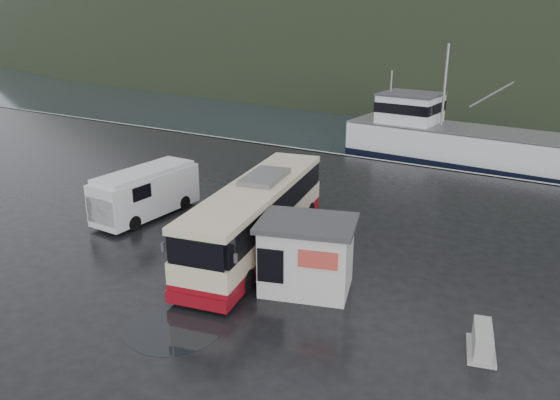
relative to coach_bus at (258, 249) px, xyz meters
The scene contains 14 objects.
ground 2.78m from the coach_bus, 134.33° to the right, with size 160.00×160.00×0.00m, color black.
harbor_water 108.03m from the coach_bus, 91.03° to the left, with size 300.00×180.00×0.02m, color black.
quay_edge 18.11m from the coach_bus, 96.17° to the left, with size 160.00×0.60×1.50m, color #999993.
coach_bus is the anchor object (origin of this frame).
white_van 7.47m from the coach_bus, behind, with size 2.14×6.22×2.60m, color silver, non-canonical shape.
waste_bin_left 3.18m from the coach_bus, 147.70° to the right, with size 1.11×1.11×1.55m, color #16812F, non-canonical shape.
waste_bin_right 3.77m from the coach_bus, 72.66° to the right, with size 1.00×1.00×1.39m, color #16812F, non-canonical shape.
dome_tent 4.52m from the coach_bus, 75.40° to the right, with size 1.81×2.53×0.99m, color #2A2D1B, non-canonical shape.
ticket_kiosk 4.28m from the coach_bus, 30.14° to the right, with size 3.68×2.79×2.88m, color beige, non-canonical shape.
jersey_barrier_a 2.75m from the coach_bus, 46.44° to the right, with size 0.77×1.55×0.77m, color #999993, non-canonical shape.
jersey_barrier_b 3.37m from the coach_bus, 33.31° to the right, with size 0.86×1.73×0.86m, color #999993, non-canonical shape.
jersey_barrier_c 10.97m from the coach_bus, 15.80° to the right, with size 0.87×1.74×0.87m, color #999993, non-canonical shape.
fishing_trawler 24.64m from the coach_bus, 80.18° to the left, with size 23.33×5.14×9.33m, color silver, non-canonical shape.
puddles 5.28m from the coach_bus, 90.24° to the right, with size 9.98×15.36×0.01m.
Camera 1 is at (14.70, -17.18, 10.39)m, focal length 35.00 mm.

